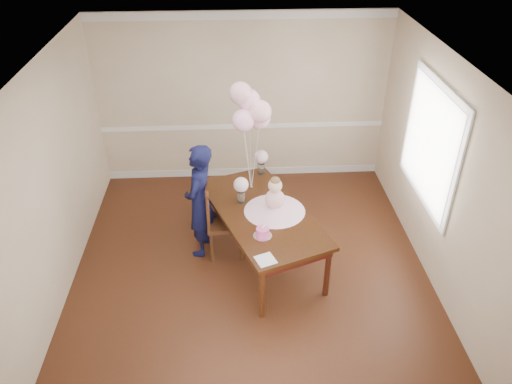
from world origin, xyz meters
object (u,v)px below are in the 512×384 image
object	(u,v)px
dining_table_top	(262,213)
birthday_cake	(263,232)
dining_chair_seat	(225,222)
woman	(200,201)

from	to	relation	value
dining_table_top	birthday_cake	bearing A→B (deg)	-113.96
dining_chair_seat	birthday_cake	bearing A→B (deg)	-60.00
birthday_cake	dining_chair_seat	distance (m)	0.88
woman	dining_table_top	bearing A→B (deg)	87.59
woman	dining_chair_seat	bearing A→B (deg)	94.70
dining_chair_seat	woman	size ratio (longest dim) A/B	0.30
woman	birthday_cake	bearing A→B (deg)	60.25
dining_table_top	dining_chair_seat	world-z (taller)	dining_table_top
dining_table_top	dining_chair_seat	bearing A→B (deg)	137.68
birthday_cake	dining_chair_seat	world-z (taller)	birthday_cake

